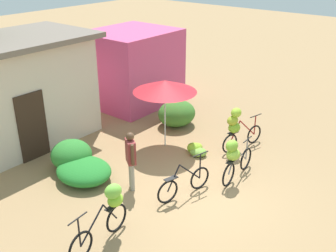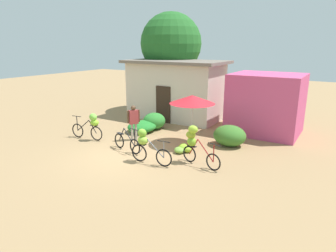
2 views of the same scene
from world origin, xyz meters
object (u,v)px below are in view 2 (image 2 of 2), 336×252
bicycle_leftmost (91,124)px  person_vendor (134,119)px  building_low (175,89)px  market_umbrella (192,99)px  bicycle_near_pile (127,143)px  bicycle_by_shop (195,142)px  bicycle_center_loaded (146,144)px  shop_pink (266,104)px  tree_behind_building (171,44)px  banana_pile_on_ground (183,149)px

bicycle_leftmost → person_vendor: person_vendor is taller
building_low → market_umbrella: 4.81m
building_low → bicycle_near_pile: 6.12m
bicycle_leftmost → bicycle_by_shop: size_ratio=1.05×
building_low → bicycle_near_pile: size_ratio=3.51×
bicycle_center_loaded → building_low: bearing=111.6°
building_low → market_umbrella: building_low is taller
bicycle_near_pile → shop_pink: bearing=54.2°
building_low → bicycle_by_shop: size_ratio=3.44×
bicycle_center_loaded → tree_behind_building: bearing=115.4°
bicycle_leftmost → bicycle_center_loaded: 3.74m
bicycle_near_pile → bicycle_by_shop: 2.95m
bicycle_by_shop → person_vendor: size_ratio=1.04×
banana_pile_on_ground → person_vendor: (-2.59, 0.18, 0.83)m
person_vendor → shop_pink: bearing=43.3°
market_umbrella → person_vendor: bearing=-159.9°
bicycle_by_shop → bicycle_center_loaded: bearing=-151.5°
tree_behind_building → bicycle_center_loaded: bearing=-64.6°
market_umbrella → bicycle_center_loaded: (-0.44, -2.70, -1.24)m
building_low → market_umbrella: size_ratio=2.66×
market_umbrella → bicycle_near_pile: market_umbrella is taller
shop_pink → market_umbrella: shop_pink is taller
shop_pink → bicycle_center_loaded: shop_pink is taller
shop_pink → tree_behind_building: (-6.43, 1.85, 2.77)m
bicycle_leftmost → person_vendor: bearing=29.6°
bicycle_leftmost → bicycle_by_shop: 5.16m
bicycle_leftmost → bicycle_center_loaded: bearing=-13.6°
banana_pile_on_ground → person_vendor: person_vendor is taller
bicycle_center_loaded → banana_pile_on_ground: bearing=69.5°
building_low → bicycle_center_loaded: building_low is taller
shop_pink → bicycle_near_pile: 6.95m
bicycle_center_loaded → bicycle_by_shop: (1.52, 0.83, 0.10)m
person_vendor → tree_behind_building: bearing=106.4°
building_low → person_vendor: size_ratio=3.56×
building_low → bicycle_center_loaded: 7.00m
shop_pink → banana_pile_on_ground: size_ratio=4.24×
tree_behind_building → bicycle_near_pile: size_ratio=3.77×
bicycle_leftmost → market_umbrella: bearing=24.1°
bicycle_center_loaded → bicycle_by_shop: 1.74m
building_low → bicycle_center_loaded: size_ratio=3.39×
shop_pink → bicycle_by_shop: size_ratio=1.94×
building_low → banana_pile_on_ground: size_ratio=7.51×
shop_pink → bicycle_by_shop: 5.48m
market_umbrella → bicycle_near_pile: 3.22m
market_umbrella → bicycle_near_pile: (-1.82, -2.11, -1.61)m
bicycle_leftmost → bicycle_near_pile: size_ratio=1.07×
shop_pink → person_vendor: bearing=-136.7°
building_low → bicycle_near_pile: building_low is taller
bicycle_near_pile → bicycle_by_shop: size_ratio=0.98×
shop_pink → tree_behind_building: size_ratio=0.53×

